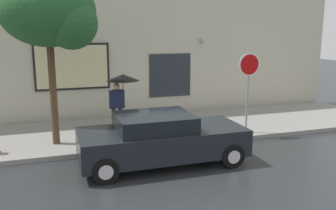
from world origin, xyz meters
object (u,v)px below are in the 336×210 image
street_tree (53,14)px  stop_sign (249,77)px  parked_car (161,139)px  pedestrian_with_umbrella (121,85)px

street_tree → stop_sign: (6.02, -0.67, -1.95)m
parked_car → stop_sign: size_ratio=1.65×
pedestrian_with_umbrella → stop_sign: (3.99, -1.35, 0.29)m
pedestrian_with_umbrella → stop_sign: stop_sign is taller
parked_car → street_tree: bearing=139.7°
pedestrian_with_umbrella → street_tree: (-2.03, -0.68, 2.25)m
stop_sign → pedestrian_with_umbrella: bearing=161.3°
stop_sign → parked_car: bearing=-156.8°
pedestrian_with_umbrella → stop_sign: 4.22m
parked_car → pedestrian_with_umbrella: size_ratio=2.23×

